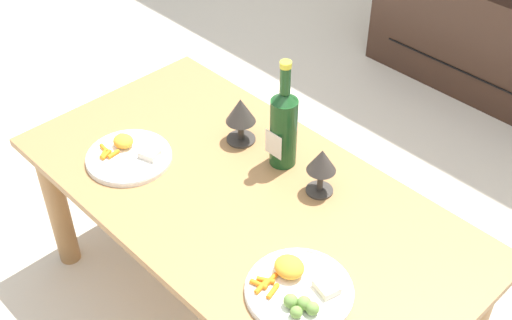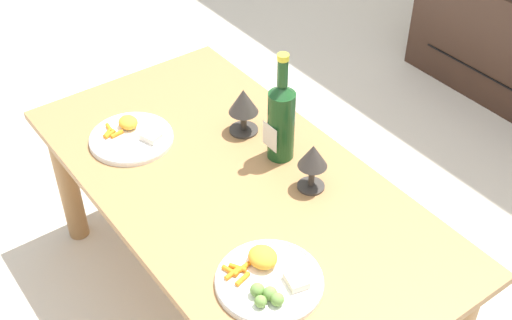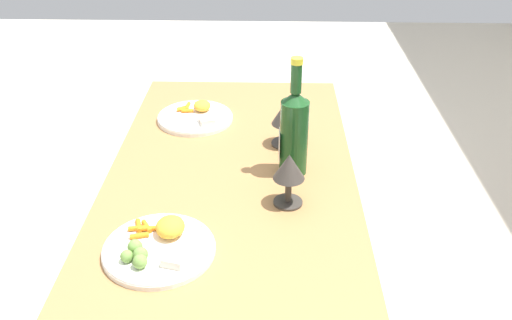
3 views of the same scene
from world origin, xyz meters
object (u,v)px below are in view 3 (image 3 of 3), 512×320
at_px(dining_table, 232,202).
at_px(dinner_plate_left, 196,116).
at_px(wine_bottle, 294,129).
at_px(goblet_left, 287,115).
at_px(goblet_right, 289,170).
at_px(dinner_plate_right, 159,246).

bearing_deg(dining_table, dinner_plate_left, -157.91).
relative_size(wine_bottle, goblet_left, 2.27).
bearing_deg(goblet_right, dinner_plate_left, -148.33).
bearing_deg(dinner_plate_right, goblet_left, 150.04).
distance_m(wine_bottle, goblet_left, 0.16).
xyz_separation_m(dining_table, wine_bottle, (-0.02, 0.17, 0.22)).
bearing_deg(dining_table, goblet_right, 48.94).
height_order(dinner_plate_left, dinner_plate_right, dinner_plate_right).
bearing_deg(dinner_plate_left, dinner_plate_right, -0.24).
relative_size(dining_table, goblet_right, 9.29).
xyz_separation_m(goblet_left, goblet_right, (0.31, -0.00, 0.00)).
xyz_separation_m(dining_table, dinner_plate_left, (-0.34, -0.14, 0.10)).
height_order(dining_table, goblet_left, goblet_left).
bearing_deg(wine_bottle, dinner_plate_left, -135.76).
bearing_deg(dinner_plate_left, goblet_right, 31.67).
bearing_deg(goblet_right, dining_table, -131.06).
xyz_separation_m(dinner_plate_left, dinner_plate_right, (0.67, -0.00, 0.00)).
distance_m(dining_table, goblet_right, 0.28).
height_order(goblet_right, dinner_plate_right, goblet_right).
relative_size(dining_table, dinner_plate_right, 5.20).
bearing_deg(goblet_right, dinner_plate_right, -56.11).
distance_m(dining_table, goblet_left, 0.30).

